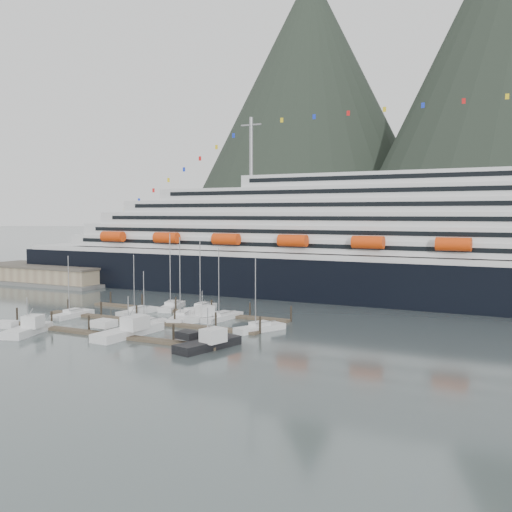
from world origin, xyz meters
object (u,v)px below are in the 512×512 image
object	(u,v)px
sailboat_c	(148,324)
sailboat_h	(260,329)
trawler_e	(202,316)
trawler_b	(27,329)
sailboat_d	(182,318)
trawler_c	(128,331)
cruise_ship	(399,250)
sailboat_b	(138,312)
sailboat_a	(73,315)
trawler_d	(207,343)
sailboat_e	(172,307)
sailboat_g	(222,318)
sailboat_f	(202,309)
warehouse	(49,275)

from	to	relation	value
sailboat_c	sailboat_h	world-z (taller)	sailboat_h
trawler_e	sailboat_h	bearing A→B (deg)	-80.20
sailboat_h	trawler_b	world-z (taller)	sailboat_h
sailboat_d	trawler_c	distance (m)	17.13
sailboat_h	trawler_e	size ratio (longest dim) A/B	1.31
cruise_ship	sailboat_b	bearing A→B (deg)	-133.78
sailboat_a	trawler_d	distance (m)	40.64
sailboat_e	trawler_c	world-z (taller)	sailboat_e
sailboat_a	sailboat_g	size ratio (longest dim) A/B	0.88
trawler_c	trawler_e	distance (m)	18.42
sailboat_a	sailboat_h	world-z (taller)	sailboat_h
cruise_ship	trawler_c	xyz separation A→B (m)	(-29.95, -63.16, -11.10)
sailboat_e	sailboat_h	size ratio (longest dim) A/B	1.27
sailboat_e	trawler_e	distance (m)	16.24
sailboat_e	sailboat_g	distance (m)	17.70
sailboat_f	trawler_d	xyz separation A→B (m)	(20.34, -30.08, 0.44)
sailboat_g	sailboat_h	world-z (taller)	sailboat_g
sailboat_b	cruise_ship	bearing A→B (deg)	-36.83
sailboat_d	trawler_d	distance (m)	26.06
trawler_c	sailboat_d	bearing A→B (deg)	4.26
sailboat_h	cruise_ship	bearing A→B (deg)	9.92
sailboat_e	trawler_c	size ratio (longest dim) A/B	1.16
sailboat_b	sailboat_d	size ratio (longest dim) A/B	0.76
sailboat_a	sailboat_f	xyz separation A→B (m)	(18.69, 18.77, 0.03)
trawler_b	trawler_d	distance (m)	33.93
cruise_ship	sailboat_e	world-z (taller)	cruise_ship
sailboat_g	trawler_e	bearing A→B (deg)	135.91
warehouse	sailboat_f	world-z (taller)	sailboat_f
sailboat_b	trawler_c	world-z (taller)	sailboat_b
sailboat_b	sailboat_e	bearing A→B (deg)	-9.18
sailboat_a	sailboat_d	distance (m)	22.51
warehouse	trawler_e	size ratio (longest dim) A/B	4.47
sailboat_b	trawler_b	world-z (taller)	sailboat_b
trawler_c	trawler_d	bearing A→B (deg)	-94.57
sailboat_g	trawler_d	distance (m)	25.12
warehouse	sailboat_h	bearing A→B (deg)	-21.84
sailboat_e	trawler_b	xyz separation A→B (m)	(-6.16, -33.92, 0.44)
sailboat_d	trawler_e	size ratio (longest dim) A/B	1.63
warehouse	sailboat_g	bearing A→B (deg)	-20.62
sailboat_e	sailboat_a	bearing A→B (deg)	127.74
sailboat_c	sailboat_g	world-z (taller)	sailboat_g
warehouse	sailboat_d	world-z (taller)	sailboat_d
sailboat_d	trawler_c	world-z (taller)	sailboat_d
sailboat_d	trawler_d	bearing A→B (deg)	-156.78
sailboat_d	sailboat_f	xyz separation A→B (m)	(-2.48, 11.11, 0.00)
cruise_ship	sailboat_h	size ratio (longest dim) A/B	15.62
cruise_ship	trawler_e	world-z (taller)	cruise_ship
sailboat_g	trawler_c	size ratio (longest dim) A/B	0.99
trawler_d	trawler_b	bearing A→B (deg)	111.07
trawler_d	trawler_c	bearing A→B (deg)	96.45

